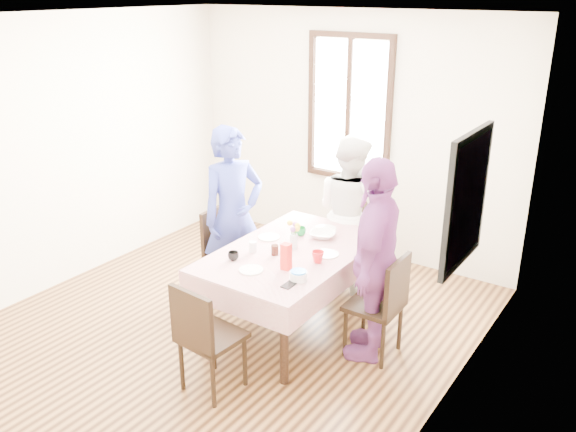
% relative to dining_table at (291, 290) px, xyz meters
% --- Properties ---
extents(ground, '(4.50, 4.50, 0.00)m').
position_rel_dining_table_xyz_m(ground, '(-0.48, -0.37, -0.38)').
color(ground, black).
rests_on(ground, ground).
extents(back_wall, '(4.00, 0.00, 4.00)m').
position_rel_dining_table_xyz_m(back_wall, '(-0.48, 1.88, 0.98)').
color(back_wall, beige).
rests_on(back_wall, ground).
extents(right_wall, '(0.00, 4.50, 4.50)m').
position_rel_dining_table_xyz_m(right_wall, '(1.52, -0.37, 0.98)').
color(right_wall, beige).
rests_on(right_wall, ground).
extents(window_frame, '(1.02, 0.06, 1.62)m').
position_rel_dining_table_xyz_m(window_frame, '(-0.48, 1.86, 1.27)').
color(window_frame, black).
rests_on(window_frame, back_wall).
extents(window_pane, '(0.90, 0.02, 1.50)m').
position_rel_dining_table_xyz_m(window_pane, '(-0.48, 1.87, 1.27)').
color(window_pane, white).
rests_on(window_pane, back_wall).
extents(art_poster, '(0.04, 0.76, 0.96)m').
position_rel_dining_table_xyz_m(art_poster, '(1.50, -0.07, 1.18)').
color(art_poster, red).
rests_on(art_poster, right_wall).
extents(dining_table, '(0.95, 1.55, 0.75)m').
position_rel_dining_table_xyz_m(dining_table, '(0.00, 0.00, 0.00)').
color(dining_table, black).
rests_on(dining_table, ground).
extents(tablecloth, '(1.07, 1.67, 0.01)m').
position_rel_dining_table_xyz_m(tablecloth, '(0.00, 0.00, 0.38)').
color(tablecloth, '#60000D').
rests_on(tablecloth, dining_table).
extents(chair_left, '(0.44, 0.44, 0.91)m').
position_rel_dining_table_xyz_m(chair_left, '(-0.80, 0.15, 0.08)').
color(chair_left, black).
rests_on(chair_left, ground).
extents(chair_right, '(0.42, 0.42, 0.91)m').
position_rel_dining_table_xyz_m(chair_right, '(0.80, 0.05, 0.08)').
color(chair_right, black).
rests_on(chair_right, ground).
extents(chair_far, '(0.45, 0.45, 0.91)m').
position_rel_dining_table_xyz_m(chair_far, '(0.00, 1.07, 0.08)').
color(chair_far, black).
rests_on(chair_far, ground).
extents(chair_near, '(0.45, 0.45, 0.91)m').
position_rel_dining_table_xyz_m(chair_near, '(0.00, -1.07, 0.08)').
color(chair_near, black).
rests_on(chair_near, ground).
extents(person_left, '(0.63, 0.74, 1.74)m').
position_rel_dining_table_xyz_m(person_left, '(-0.77, 0.15, 0.49)').
color(person_left, navy).
rests_on(person_left, ground).
extents(person_far, '(0.91, 0.80, 1.57)m').
position_rel_dining_table_xyz_m(person_far, '(0.00, 1.05, 0.41)').
color(person_far, white).
rests_on(person_far, ground).
extents(person_right, '(0.65, 1.08, 1.72)m').
position_rel_dining_table_xyz_m(person_right, '(0.77, 0.05, 0.48)').
color(person_right, '#7F397C').
rests_on(person_right, ground).
extents(mug_black, '(0.10, 0.10, 0.07)m').
position_rel_dining_table_xyz_m(mug_black, '(-0.29, -0.43, 0.42)').
color(mug_black, black).
rests_on(mug_black, tablecloth).
extents(mug_flag, '(0.15, 0.15, 0.10)m').
position_rel_dining_table_xyz_m(mug_flag, '(0.32, -0.07, 0.44)').
color(mug_flag, red).
rests_on(mug_flag, tablecloth).
extents(mug_green, '(0.14, 0.14, 0.08)m').
position_rel_dining_table_xyz_m(mug_green, '(-0.12, 0.33, 0.43)').
color(mug_green, '#0C7226').
rests_on(mug_green, tablecloth).
extents(serving_bowl, '(0.29, 0.29, 0.06)m').
position_rel_dining_table_xyz_m(serving_bowl, '(0.08, 0.40, 0.42)').
color(serving_bowl, white).
rests_on(serving_bowl, tablecloth).
extents(juice_carton, '(0.07, 0.07, 0.22)m').
position_rel_dining_table_xyz_m(juice_carton, '(0.17, -0.32, 0.50)').
color(juice_carton, red).
rests_on(juice_carton, tablecloth).
extents(butter_tub, '(0.14, 0.14, 0.07)m').
position_rel_dining_table_xyz_m(butter_tub, '(0.36, -0.43, 0.42)').
color(butter_tub, white).
rests_on(butter_tub, tablecloth).
extents(jam_jar, '(0.06, 0.06, 0.09)m').
position_rel_dining_table_xyz_m(jam_jar, '(-0.07, -0.15, 0.43)').
color(jam_jar, black).
rests_on(jam_jar, tablecloth).
extents(drinking_glass, '(0.07, 0.07, 0.10)m').
position_rel_dining_table_xyz_m(drinking_glass, '(-0.26, -0.21, 0.44)').
color(drinking_glass, silver).
rests_on(drinking_glass, tablecloth).
extents(smartphone, '(0.08, 0.16, 0.01)m').
position_rel_dining_table_xyz_m(smartphone, '(0.35, -0.54, 0.39)').
color(smartphone, black).
rests_on(smartphone, tablecloth).
extents(flower_vase, '(0.07, 0.07, 0.14)m').
position_rel_dining_table_xyz_m(flower_vase, '(-0.01, 0.05, 0.45)').
color(flower_vase, silver).
rests_on(flower_vase, tablecloth).
extents(plate_left, '(0.20, 0.20, 0.01)m').
position_rel_dining_table_xyz_m(plate_left, '(-0.33, 0.12, 0.39)').
color(plate_left, white).
rests_on(plate_left, tablecloth).
extents(plate_right, '(0.20, 0.20, 0.01)m').
position_rel_dining_table_xyz_m(plate_right, '(0.30, 0.10, 0.39)').
color(plate_right, white).
rests_on(plate_right, tablecloth).
extents(plate_far, '(0.20, 0.20, 0.01)m').
position_rel_dining_table_xyz_m(plate_far, '(-0.00, 0.59, 0.39)').
color(plate_far, white).
rests_on(plate_far, tablecloth).
extents(plate_near, '(0.20, 0.20, 0.01)m').
position_rel_dining_table_xyz_m(plate_near, '(-0.05, -0.51, 0.39)').
color(plate_near, white).
rests_on(plate_near, tablecloth).
extents(butter_lid, '(0.12, 0.12, 0.01)m').
position_rel_dining_table_xyz_m(butter_lid, '(0.36, -0.43, 0.46)').
color(butter_lid, blue).
rests_on(butter_lid, butter_tub).
extents(flower_bunch, '(0.09, 0.09, 0.10)m').
position_rel_dining_table_xyz_m(flower_bunch, '(-0.01, 0.05, 0.57)').
color(flower_bunch, yellow).
rests_on(flower_bunch, flower_vase).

